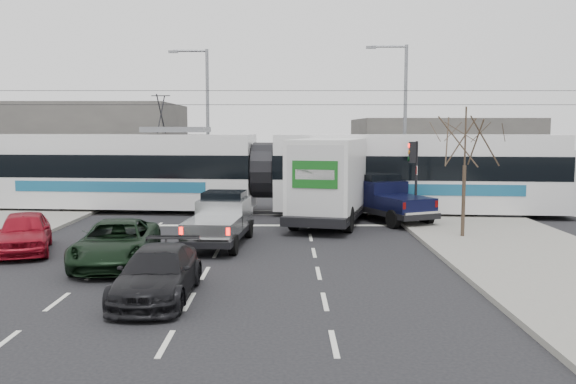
{
  "coord_description": "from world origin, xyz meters",
  "views": [
    {
      "loc": [
        0.74,
        -20.88,
        4.33
      ],
      "look_at": [
        0.8,
        3.19,
        1.8
      ],
      "focal_mm": 38.0,
      "sensor_mm": 36.0,
      "label": 1
    }
  ],
  "objects_px": {
    "street_lamp_far": "(205,115)",
    "dark_car": "(158,273)",
    "bare_tree": "(465,142)",
    "tram": "(263,172)",
    "green_car": "(116,243)",
    "navy_pickup": "(386,198)",
    "box_truck": "(330,182)",
    "silver_pickup": "(221,219)",
    "red_car": "(24,232)",
    "traffic_signal": "(414,164)",
    "street_lamp_near": "(402,114)"
  },
  "relations": [
    {
      "from": "box_truck",
      "to": "red_car",
      "type": "xyz_separation_m",
      "value": [
        -11.14,
        -6.3,
        -1.19
      ]
    },
    {
      "from": "street_lamp_near",
      "to": "red_car",
      "type": "distance_m",
      "value": 21.44
    },
    {
      "from": "traffic_signal",
      "to": "street_lamp_far",
      "type": "relative_size",
      "value": 0.4
    },
    {
      "from": "silver_pickup",
      "to": "green_car",
      "type": "height_order",
      "value": "silver_pickup"
    },
    {
      "from": "bare_tree",
      "to": "red_car",
      "type": "height_order",
      "value": "bare_tree"
    },
    {
      "from": "silver_pickup",
      "to": "traffic_signal",
      "type": "bearing_deg",
      "value": 35.83
    },
    {
      "from": "traffic_signal",
      "to": "bare_tree",
      "type": "bearing_deg",
      "value": -74.24
    },
    {
      "from": "bare_tree",
      "to": "navy_pickup",
      "type": "relative_size",
      "value": 0.91
    },
    {
      "from": "silver_pickup",
      "to": "street_lamp_near",
      "type": "bearing_deg",
      "value": 59.2
    },
    {
      "from": "traffic_signal",
      "to": "navy_pickup",
      "type": "xyz_separation_m",
      "value": [
        -1.11,
        0.81,
        -1.67
      ]
    },
    {
      "from": "box_truck",
      "to": "dark_car",
      "type": "xyz_separation_m",
      "value": [
        -5.26,
        -12.09,
        -1.26
      ]
    },
    {
      "from": "street_lamp_far",
      "to": "tram",
      "type": "relative_size",
      "value": 0.31
    },
    {
      "from": "tram",
      "to": "dark_car",
      "type": "distance_m",
      "value": 15.86
    },
    {
      "from": "street_lamp_far",
      "to": "red_car",
      "type": "xyz_separation_m",
      "value": [
        -4.23,
        -15.89,
        -4.39
      ]
    },
    {
      "from": "traffic_signal",
      "to": "silver_pickup",
      "type": "xyz_separation_m",
      "value": [
        -8.18,
        -4.79,
        -1.79
      ]
    },
    {
      "from": "street_lamp_far",
      "to": "street_lamp_near",
      "type": "bearing_deg",
      "value": -9.87
    },
    {
      "from": "navy_pickup",
      "to": "dark_car",
      "type": "height_order",
      "value": "navy_pickup"
    },
    {
      "from": "green_car",
      "to": "red_car",
      "type": "height_order",
      "value": "red_car"
    },
    {
      "from": "dark_car",
      "to": "bare_tree",
      "type": "bearing_deg",
      "value": 39.36
    },
    {
      "from": "silver_pickup",
      "to": "box_truck",
      "type": "height_order",
      "value": "box_truck"
    },
    {
      "from": "street_lamp_far",
      "to": "silver_pickup",
      "type": "height_order",
      "value": "street_lamp_far"
    },
    {
      "from": "street_lamp_near",
      "to": "bare_tree",
      "type": "bearing_deg",
      "value": -88.58
    },
    {
      "from": "box_truck",
      "to": "green_car",
      "type": "relative_size",
      "value": 1.61
    },
    {
      "from": "box_truck",
      "to": "navy_pickup",
      "type": "height_order",
      "value": "box_truck"
    },
    {
      "from": "box_truck",
      "to": "dark_car",
      "type": "bearing_deg",
      "value": -98.53
    },
    {
      "from": "box_truck",
      "to": "red_car",
      "type": "height_order",
      "value": "box_truck"
    },
    {
      "from": "bare_tree",
      "to": "navy_pickup",
      "type": "height_order",
      "value": "bare_tree"
    },
    {
      "from": "street_lamp_far",
      "to": "dark_car",
      "type": "relative_size",
      "value": 2.02
    },
    {
      "from": "street_lamp_near",
      "to": "dark_car",
      "type": "distance_m",
      "value": 22.46
    },
    {
      "from": "tram",
      "to": "silver_pickup",
      "type": "xyz_separation_m",
      "value": [
        -1.27,
        -8.27,
        -1.17
      ]
    },
    {
      "from": "street_lamp_far",
      "to": "green_car",
      "type": "distance_m",
      "value": 18.38
    },
    {
      "from": "green_car",
      "to": "street_lamp_near",
      "type": "bearing_deg",
      "value": 47.28
    },
    {
      "from": "bare_tree",
      "to": "dark_car",
      "type": "xyz_separation_m",
      "value": [
        -10.14,
        -8.18,
        -3.15
      ]
    },
    {
      "from": "red_car",
      "to": "bare_tree",
      "type": "bearing_deg",
      "value": -10.29
    },
    {
      "from": "street_lamp_near",
      "to": "green_car",
      "type": "xyz_separation_m",
      "value": [
        -11.97,
        -15.83,
        -4.41
      ]
    },
    {
      "from": "bare_tree",
      "to": "box_truck",
      "type": "xyz_separation_m",
      "value": [
        -4.88,
        3.91,
        -1.89
      ]
    },
    {
      "from": "traffic_signal",
      "to": "red_car",
      "type": "relative_size",
      "value": 0.85
    },
    {
      "from": "navy_pickup",
      "to": "green_car",
      "type": "bearing_deg",
      "value": -161.46
    },
    {
      "from": "bare_tree",
      "to": "green_car",
      "type": "relative_size",
      "value": 0.99
    },
    {
      "from": "traffic_signal",
      "to": "dark_car",
      "type": "height_order",
      "value": "traffic_signal"
    },
    {
      "from": "bare_tree",
      "to": "green_car",
      "type": "distance_m",
      "value": 13.36
    },
    {
      "from": "bare_tree",
      "to": "tram",
      "type": "relative_size",
      "value": 0.17
    },
    {
      "from": "bare_tree",
      "to": "green_car",
      "type": "xyz_separation_m",
      "value": [
        -12.26,
        -4.33,
        -3.09
      ]
    },
    {
      "from": "silver_pickup",
      "to": "green_car",
      "type": "relative_size",
      "value": 1.07
    },
    {
      "from": "street_lamp_far",
      "to": "bare_tree",
      "type": "bearing_deg",
      "value": -48.88
    },
    {
      "from": "traffic_signal",
      "to": "navy_pickup",
      "type": "relative_size",
      "value": 0.66
    },
    {
      "from": "bare_tree",
      "to": "street_lamp_near",
      "type": "xyz_separation_m",
      "value": [
        -0.29,
        11.5,
        1.32
      ]
    },
    {
      "from": "tram",
      "to": "dark_car",
      "type": "height_order",
      "value": "tram"
    },
    {
      "from": "street_lamp_far",
      "to": "red_car",
      "type": "bearing_deg",
      "value": -104.91
    },
    {
      "from": "bare_tree",
      "to": "box_truck",
      "type": "height_order",
      "value": "bare_tree"
    }
  ]
}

